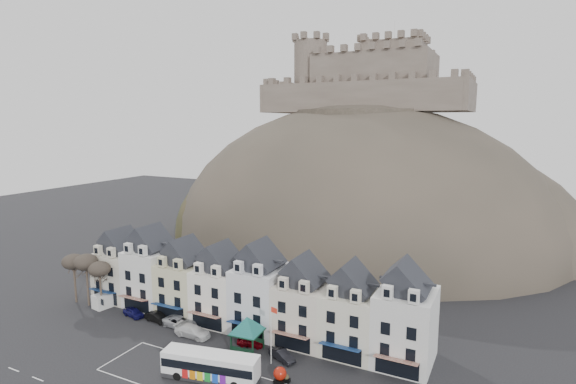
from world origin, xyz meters
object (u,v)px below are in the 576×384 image
object	(u,v)px
bus_shelter	(247,325)
car_maroon	(251,342)
red_buoy	(280,375)
car_black	(157,317)
bus	(210,365)
car_silver	(180,322)
white_van	(109,299)
car_white	(192,331)
car_charcoal	(282,355)
car_navy	(134,312)
flagpole	(271,330)

from	to	relation	value
bus_shelter	car_maroon	size ratio (longest dim) A/B	2.06
red_buoy	car_black	bearing A→B (deg)	166.28
bus	car_silver	distance (m)	14.95
bus	bus_shelter	bearing A→B (deg)	75.02
bus_shelter	white_van	xyz separation A→B (m)	(-28.05, 2.62, -2.59)
bus	car_maroon	xyz separation A→B (m)	(0.11, 8.72, -1.17)
car_maroon	bus_shelter	bearing A→B (deg)	-176.65
car_white	car_charcoal	bearing A→B (deg)	-90.07
car_navy	car_charcoal	world-z (taller)	car_navy
bus	car_white	xyz separation A→B (m)	(-8.58, 7.46, -1.00)
bus_shelter	car_black	bearing A→B (deg)	170.42
bus	red_buoy	xyz separation A→B (m)	(7.53, 2.99, -0.84)
white_van	car_black	bearing A→B (deg)	3.51
bus	bus_shelter	world-z (taller)	bus_shelter
car_black	car_white	xyz separation A→B (m)	(7.62, -1.33, 0.08)
bus	car_black	world-z (taller)	bus
bus_shelter	car_maroon	distance (m)	3.41
car_maroon	white_van	bearing A→B (deg)	76.50
car_black	car_white	bearing A→B (deg)	-93.74
red_buoy	car_navy	xyz separation A→B (m)	(-28.30, 5.58, -0.27)
bus	car_black	bearing A→B (deg)	140.18
bus	car_navy	distance (m)	22.50
flagpole	car_white	xyz separation A→B (m)	(-13.33, 1.38, -3.62)
white_van	car_maroon	xyz separation A→B (m)	(27.70, -1.23, -0.51)
bus	car_maroon	bearing A→B (deg)	77.91
car_black	red_buoy	bearing A→B (deg)	-97.58
car_navy	car_maroon	distance (m)	20.88
bus_shelter	car_charcoal	size ratio (longest dim) A/B	1.91
flagpole	white_van	size ratio (longest dim) A/B	1.48
bus_shelter	flagpole	bearing A→B (deg)	-21.01
bus	white_van	distance (m)	29.34
white_van	car_charcoal	bearing A→B (deg)	5.06
car_white	flagpole	bearing A→B (deg)	-95.98
red_buoy	white_van	world-z (taller)	white_van
car_navy	car_white	size ratio (longest dim) A/B	0.74
white_van	car_silver	size ratio (longest dim) A/B	0.97
red_buoy	white_van	distance (m)	35.80
bus	car_charcoal	size ratio (longest dim) A/B	2.99
bus_shelter	red_buoy	size ratio (longest dim) A/B	4.04
flagpole	car_maroon	distance (m)	6.54
car_black	car_navy	bearing A→B (deg)	98.75
red_buoy	bus_shelter	bearing A→B (deg)	148.40
bus	car_white	bearing A→B (deg)	127.66
red_buoy	car_maroon	bearing A→B (deg)	142.30
car_charcoal	car_navy	bearing A→B (deg)	110.65
red_buoy	flagpole	distance (m)	5.40
white_van	bus_shelter	bearing A→B (deg)	4.05
bus	car_charcoal	distance (m)	9.31
car_black	car_maroon	xyz separation A→B (m)	(16.32, -0.06, -0.08)
flagpole	bus	bearing A→B (deg)	-127.98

